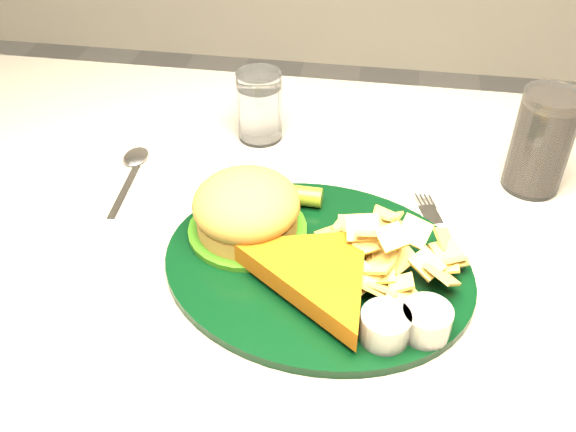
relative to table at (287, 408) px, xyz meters
name	(u,v)px	position (x,y,z in m)	size (l,w,h in m)	color
table	(287,408)	(0.00, 0.00, 0.00)	(1.20, 0.80, 0.75)	gray
dinner_plate	(318,243)	(0.04, -0.06, 0.41)	(0.35, 0.29, 0.08)	black
water_glass	(260,106)	(-0.07, 0.20, 0.43)	(0.06, 0.06, 0.10)	white
cola_glass	(542,142)	(0.30, 0.14, 0.44)	(0.07, 0.07, 0.14)	black
fork_napkin	(426,254)	(0.17, -0.02, 0.38)	(0.12, 0.16, 0.01)	white
spoon	(124,190)	(-0.22, 0.04, 0.38)	(0.04, 0.16, 0.01)	white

